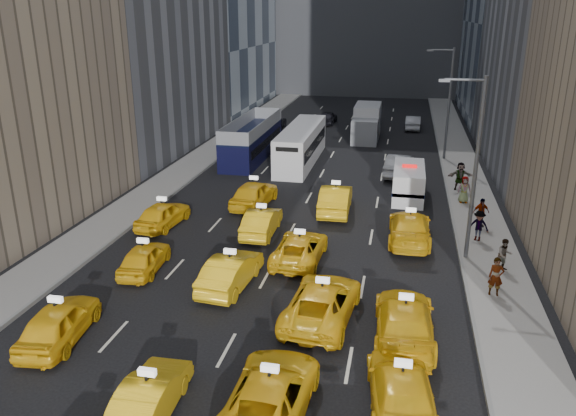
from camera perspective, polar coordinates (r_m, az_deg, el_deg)
name	(u,v)px	position (r m, az deg, el deg)	size (l,w,h in m)	color
ground	(208,383)	(19.82, -8.09, -17.23)	(160.00, 160.00, 0.00)	black
sidewalk_west	(187,168)	(44.61, -10.21, 3.99)	(3.00, 90.00, 0.15)	gray
sidewalk_east	(466,184)	(41.79, 17.68, 2.30)	(3.00, 90.00, 0.15)	gray
curb_west	(205,169)	(44.09, -8.45, 3.92)	(0.15, 90.00, 0.18)	slate
curb_east	(445,183)	(41.65, 15.70, 2.46)	(0.15, 90.00, 0.18)	slate
streetlight_near	(474,164)	(27.91, 18.34, 4.26)	(2.15, 0.22, 9.00)	#595B60
streetlight_far	(448,100)	(47.46, 15.93, 10.47)	(2.15, 0.22, 9.00)	#595B60
taxi_4	(59,322)	(23.06, -22.25, -10.70)	(1.77, 4.40, 1.50)	yellow
taxi_5	(150,397)	(18.50, -13.89, -18.11)	(1.42, 4.06, 1.34)	yellow
taxi_6	(270,394)	(18.03, -1.82, -18.39)	(2.40, 5.20, 1.45)	yellow
taxi_7	(401,389)	(18.59, 11.44, -17.55)	(1.99, 4.88, 1.42)	yellow
taxi_8	(144,258)	(27.58, -14.39, -4.93)	(1.58, 3.92, 1.34)	yellow
taxi_9	(231,271)	(25.36, -5.84, -6.41)	(1.59, 4.55, 1.50)	yellow
taxi_10	(322,302)	(22.80, 3.49, -9.49)	(2.48, 5.39, 1.50)	yellow
taxi_11	(404,320)	(21.90, 11.75, -11.13)	(2.19, 5.40, 1.57)	yellow
taxi_12	(163,214)	(32.87, -12.59, -0.63)	(1.72, 4.27, 1.45)	yellow
taxi_13	(262,222)	(31.06, -2.69, -1.39)	(1.52, 4.35, 1.43)	yellow
taxi_14	(300,248)	(27.74, 1.20, -4.11)	(2.23, 4.84, 1.34)	yellow
taxi_15	(410,228)	(30.72, 12.25, -1.95)	(2.19, 5.38, 1.56)	yellow
taxi_16	(254,194)	(35.48, -3.47, 1.47)	(1.94, 4.81, 1.64)	yellow
taxi_17	(336,199)	(34.48, 4.85, 0.93)	(1.77, 5.07, 1.67)	yellow
nypd_van	(408,183)	(37.90, 12.13, 2.53)	(2.37, 5.28, 2.21)	white
double_decker	(252,139)	(47.31, -3.66, 7.05)	(2.66, 11.16, 3.24)	black
city_bus	(301,145)	(45.65, 1.34, 6.42)	(3.67, 11.48, 2.92)	silver
box_truck	(367,123)	(54.76, 8.00, 8.57)	(2.98, 7.11, 3.17)	silver
misc_car_0	(399,165)	(42.92, 11.22, 4.31)	(1.69, 4.85, 1.60)	#AAACB2
misc_car_1	(273,123)	(58.62, -1.55, 8.64)	(2.40, 5.20, 1.45)	black
misc_car_2	(371,117)	(62.41, 8.39, 9.14)	(2.11, 5.19, 1.51)	slate
misc_car_3	(328,118)	(61.82, 4.05, 9.15)	(1.65, 4.11, 1.40)	black
misc_car_4	(413,123)	(60.26, 12.58, 8.47)	(1.50, 4.29, 1.41)	#A4A7AC
pedestrian_0	(496,277)	(25.74, 20.37, -6.55)	(0.63, 0.41, 1.73)	gray
pedestrian_1	(504,255)	(28.28, 21.14, -4.46)	(0.76, 0.42, 1.57)	gray
pedestrian_2	(479,226)	(31.39, 18.80, -1.71)	(1.08, 0.44, 1.66)	gray
pedestrian_3	(481,213)	(33.44, 19.01, -0.44)	(0.98, 0.45, 1.67)	gray
pedestrian_4	(464,189)	(37.33, 17.47, 1.81)	(0.84, 0.46, 1.72)	gray
pedestrian_5	(460,176)	(39.93, 17.09, 3.12)	(1.76, 0.51, 1.90)	gray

